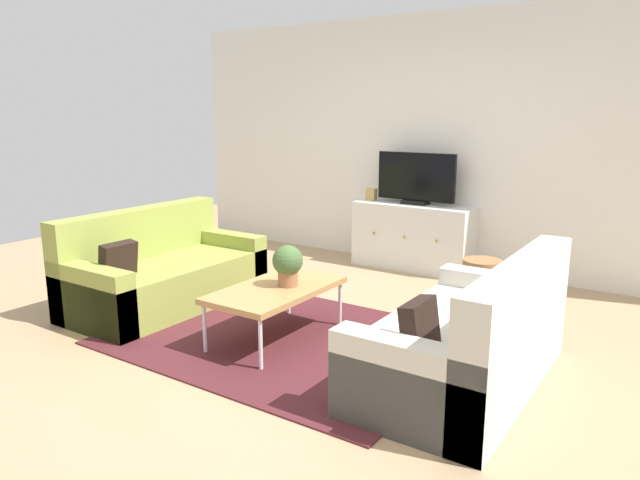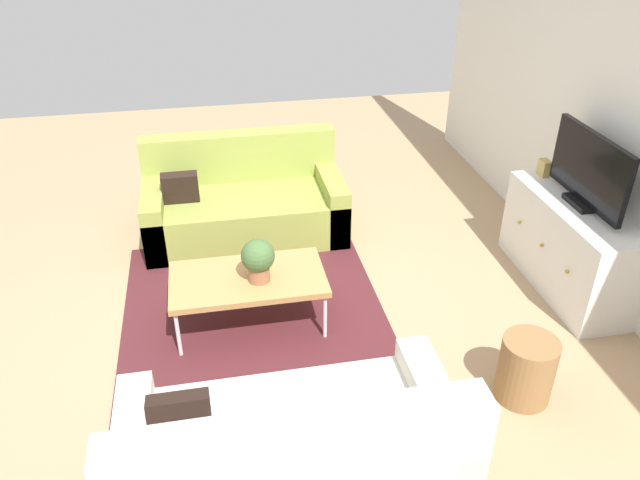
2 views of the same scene
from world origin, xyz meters
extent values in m
plane|color=tan|center=(0.00, 0.00, 0.00)|extent=(10.00, 10.00, 0.00)
cube|color=silver|center=(0.00, 2.55, 1.35)|extent=(6.40, 0.12, 2.70)
cube|color=#4C1E23|center=(0.00, -0.15, 0.01)|extent=(2.50, 1.90, 0.01)
cube|color=olive|center=(-1.35, -0.10, 0.20)|extent=(0.88, 1.72, 0.41)
cube|color=olive|center=(-1.69, -0.10, 0.42)|extent=(0.20, 1.72, 0.84)
cube|color=olive|center=(-1.35, 0.67, 0.27)|extent=(0.88, 0.18, 0.53)
cube|color=olive|center=(-1.35, -0.87, 0.27)|extent=(0.88, 0.18, 0.53)
cube|color=black|center=(-1.30, -0.63, 0.53)|extent=(0.14, 0.30, 0.31)
cube|color=beige|center=(1.35, -0.10, 0.20)|extent=(0.88, 1.72, 0.41)
cube|color=beige|center=(1.69, -0.10, 0.42)|extent=(0.20, 1.72, 0.84)
cube|color=beige|center=(1.35, 0.67, 0.27)|extent=(0.88, 0.18, 0.53)
cube|color=beige|center=(1.35, -0.87, 0.27)|extent=(0.88, 0.18, 0.53)
cube|color=black|center=(1.30, -0.63, 0.53)|extent=(0.15, 0.30, 0.31)
cube|color=#B7844C|center=(-0.06, -0.19, 0.39)|extent=(0.59, 1.07, 0.04)
cylinder|color=silver|center=(-0.32, -0.68, 0.18)|extent=(0.03, 0.03, 0.37)
cylinder|color=silver|center=(0.19, -0.68, 0.18)|extent=(0.03, 0.03, 0.37)
cylinder|color=silver|center=(-0.32, 0.31, 0.18)|extent=(0.03, 0.03, 0.37)
cylinder|color=silver|center=(0.19, 0.31, 0.18)|extent=(0.03, 0.03, 0.37)
cylinder|color=#936042|center=(-0.01, -0.11, 0.47)|extent=(0.15, 0.15, 0.11)
sphere|color=#426033|center=(-0.01, -0.11, 0.61)|extent=(0.23, 0.23, 0.23)
cube|color=silver|center=(-0.09, 2.27, 0.36)|extent=(1.30, 0.44, 0.71)
sphere|color=#B79338|center=(-0.45, 2.04, 0.39)|extent=(0.03, 0.03, 0.03)
sphere|color=#B79338|center=(-0.09, 2.04, 0.39)|extent=(0.03, 0.03, 0.03)
sphere|color=#B79338|center=(0.27, 2.04, 0.39)|extent=(0.03, 0.03, 0.03)
cube|color=black|center=(-0.09, 2.29, 0.73)|extent=(0.28, 0.16, 0.04)
cube|color=black|center=(-0.09, 2.29, 1.01)|extent=(0.88, 0.04, 0.51)
cube|color=tan|center=(-0.62, 2.27, 0.78)|extent=(0.11, 0.07, 0.13)
cylinder|color=olive|center=(0.97, 1.41, 0.21)|extent=(0.34, 0.34, 0.43)
camera|label=1|loc=(2.55, -3.48, 1.70)|focal=32.97mm
camera|label=2|loc=(3.51, -0.37, 2.83)|focal=34.72mm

